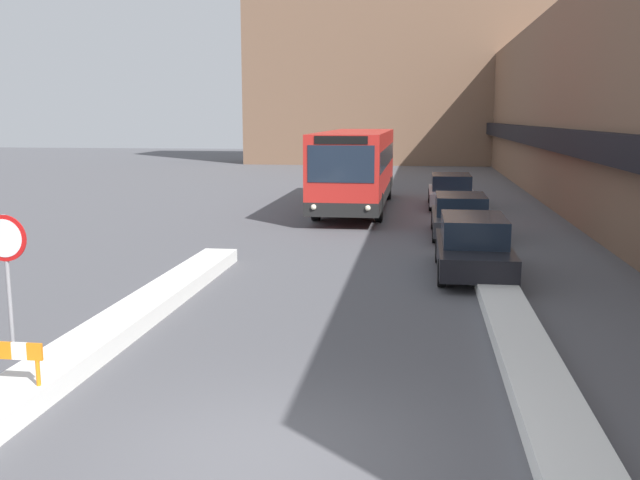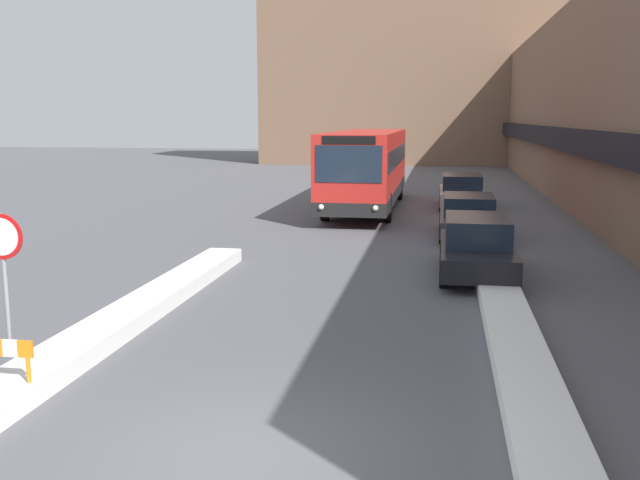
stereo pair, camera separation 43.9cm
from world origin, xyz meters
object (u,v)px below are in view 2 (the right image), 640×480
object	(u,v)px
city_bus	(367,167)
parked_car_back	(462,191)
parked_car_front	(477,246)
parked_car_middle	(468,216)
stop_sign	(3,253)

from	to	relation	value
city_bus	parked_car_back	distance (m)	4.41
city_bus	parked_car_front	size ratio (longest dim) A/B	2.73
city_bus	parked_car_front	xyz separation A→B (m)	(4.11, -12.71, -1.08)
parked_car_middle	parked_car_back	size ratio (longest dim) A/B	0.94
parked_car_middle	stop_sign	bearing A→B (deg)	-120.39
city_bus	stop_sign	bearing A→B (deg)	-100.76
city_bus	parked_car_middle	world-z (taller)	city_bus
parked_car_front	parked_car_back	size ratio (longest dim) A/B	0.96
city_bus	parked_car_front	distance (m)	13.40
parked_car_back	city_bus	bearing A→B (deg)	-163.79
city_bus	stop_sign	xyz separation A→B (m)	(-3.87, -20.34, -0.07)
parked_car_back	stop_sign	distance (m)	22.98
city_bus	stop_sign	distance (m)	20.70
parked_car_middle	stop_sign	world-z (taller)	stop_sign
stop_sign	city_bus	bearing A→B (deg)	79.24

